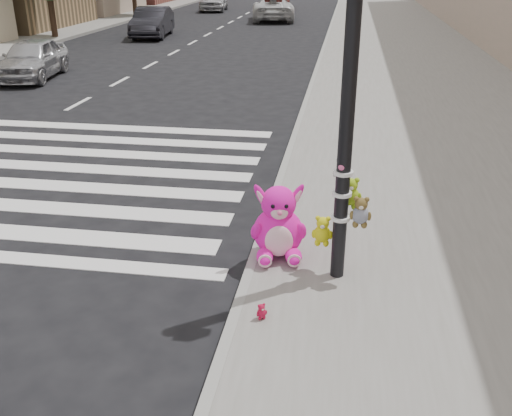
% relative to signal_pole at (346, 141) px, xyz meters
% --- Properties ---
extents(ground, '(120.00, 120.00, 0.00)m').
position_rel_signal_pole_xyz_m(ground, '(-2.61, -1.82, -1.80)').
color(ground, black).
rests_on(ground, ground).
extents(sidewalk_near, '(7.00, 80.00, 0.14)m').
position_rel_signal_pole_xyz_m(sidewalk_near, '(2.39, 8.18, -1.73)').
color(sidewalk_near, slate).
rests_on(sidewalk_near, ground).
extents(curb_edge, '(0.12, 80.00, 0.15)m').
position_rel_signal_pole_xyz_m(curb_edge, '(-1.06, 8.18, -1.73)').
color(curb_edge, gray).
rests_on(curb_edge, ground).
extents(signal_pole, '(0.68, 0.49, 4.00)m').
position_rel_signal_pole_xyz_m(signal_pole, '(0.00, 0.00, 0.00)').
color(signal_pole, black).
rests_on(signal_pole, sidewalk_near).
extents(pink_bunny, '(0.71, 0.80, 0.99)m').
position_rel_signal_pole_xyz_m(pink_bunny, '(-0.76, 0.35, -1.26)').
color(pink_bunny, '#FD15B5').
rests_on(pink_bunny, sidewalk_near).
extents(red_teddy, '(0.15, 0.14, 0.18)m').
position_rel_signal_pole_xyz_m(red_teddy, '(-0.77, -1.05, -1.57)').
color(red_teddy, '#B71237').
rests_on(red_teddy, sidewalk_near).
extents(car_silver_far, '(2.02, 3.87, 1.26)m').
position_rel_signal_pole_xyz_m(car_silver_far, '(-10.03, 11.27, -1.17)').
color(car_silver_far, '#AFAFB4').
rests_on(car_silver_far, ground).
extents(car_dark_far, '(2.00, 4.40, 1.40)m').
position_rel_signal_pole_xyz_m(car_dark_far, '(-9.53, 21.82, -1.10)').
color(car_dark_far, black).
rests_on(car_dark_far, ground).
extents(car_white_near, '(3.14, 5.51, 1.45)m').
position_rel_signal_pole_xyz_m(car_white_near, '(-4.73, 30.46, -1.07)').
color(car_white_near, silver).
rests_on(car_white_near, ground).
extents(car_silver_deep, '(2.16, 4.52, 1.49)m').
position_rel_signal_pole_xyz_m(car_silver_deep, '(-9.82, 36.57, -1.05)').
color(car_silver_deep, '#BABBBF').
rests_on(car_silver_deep, ground).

